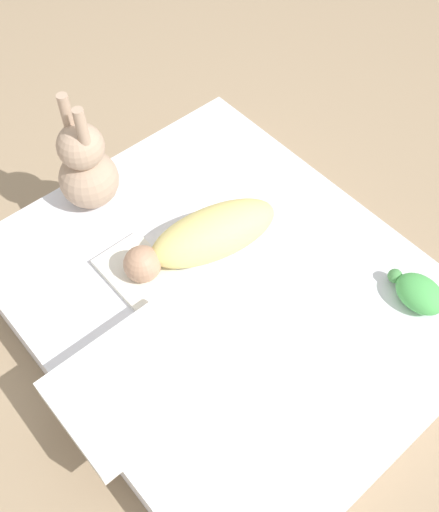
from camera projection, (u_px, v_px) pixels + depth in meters
The scene contains 7 objects.
ground_plane at pixel (225, 311), 1.82m from camera, with size 12.00×12.00×0.00m, color #9E8466.
bed_mattress at pixel (225, 299), 1.77m from camera, with size 1.26×1.05×0.15m.
burp_cloth at pixel (137, 271), 1.72m from camera, with size 0.22×0.17×0.02m.
swaddled_baby at pixel (206, 236), 1.72m from camera, with size 0.25×0.48×0.14m.
pillow at pixel (134, 384), 1.49m from camera, with size 0.29×0.38×0.08m.
bunny_plush at pixel (86, 168), 1.79m from camera, with size 0.18×0.18×0.39m.
turtle_plush at pixel (419, 293), 1.65m from camera, with size 0.18×0.11×0.08m.
Camera 1 is at (-0.69, 0.62, 1.58)m, focal length 42.00 mm.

